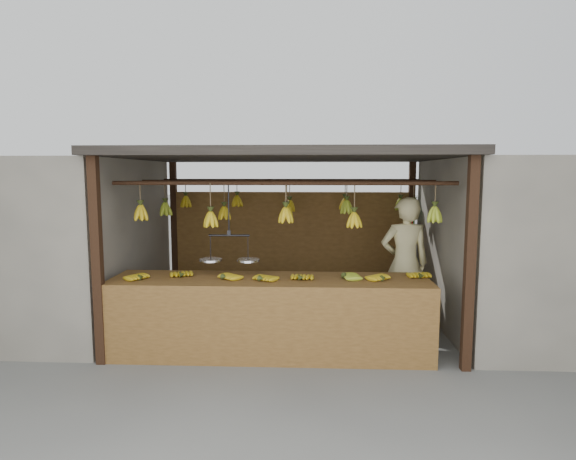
{
  "coord_description": "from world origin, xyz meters",
  "views": [
    {
      "loc": [
        0.32,
        -6.56,
        2.11
      ],
      "look_at": [
        0.0,
        0.3,
        1.3
      ],
      "focal_mm": 30.0,
      "sensor_mm": 36.0,
      "label": 1
    }
  ],
  "objects": [
    {
      "name": "ground",
      "position": [
        0.0,
        0.0,
        0.0
      ],
      "size": [
        80.0,
        80.0,
        0.0
      ],
      "primitive_type": "plane",
      "color": "#5B5B57"
    },
    {
      "name": "stall",
      "position": [
        0.0,
        0.33,
        1.97
      ],
      "size": [
        4.3,
        3.3,
        2.4
      ],
      "color": "black",
      "rests_on": "ground"
    },
    {
      "name": "bag_bundles",
      "position": [
        1.94,
        1.35,
        1.02
      ],
      "size": [
        0.08,
        0.26,
        1.27
      ],
      "color": "#199926",
      "rests_on": "ground"
    },
    {
      "name": "neighbor_left",
      "position": [
        -3.6,
        0.0,
        1.15
      ],
      "size": [
        3.0,
        3.0,
        2.3
      ],
      "primitive_type": "cube",
      "color": "slate",
      "rests_on": "ground"
    },
    {
      "name": "neighbor_right",
      "position": [
        3.6,
        0.0,
        1.15
      ],
      "size": [
        3.0,
        3.0,
        2.3
      ],
      "primitive_type": "cube",
      "color": "slate",
      "rests_on": "ground"
    },
    {
      "name": "counter",
      "position": [
        -0.14,
        -1.24,
        0.71
      ],
      "size": [
        3.71,
        0.84,
        0.96
      ],
      "color": "brown",
      "rests_on": "ground"
    },
    {
      "name": "balance_scale",
      "position": [
        -0.63,
        -1.0,
        1.14
      ],
      "size": [
        0.7,
        0.26,
        0.92
      ],
      "color": "black",
      "rests_on": "ground"
    },
    {
      "name": "hanging_bananas",
      "position": [
        0.01,
        -0.0,
        1.62
      ],
      "size": [
        3.6,
        2.21,
        0.38
      ],
      "color": "gold",
      "rests_on": "ground"
    },
    {
      "name": "vendor",
      "position": [
        1.6,
        -0.1,
        0.9
      ],
      "size": [
        0.69,
        0.49,
        1.8
      ],
      "primitive_type": "imported",
      "rotation": [
        0.0,
        0.0,
        3.23
      ],
      "color": "beige",
      "rests_on": "ground"
    }
  ]
}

